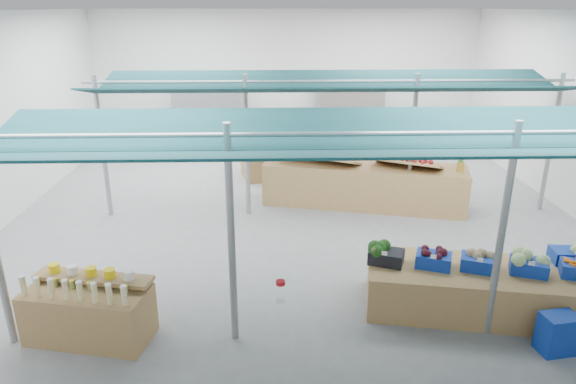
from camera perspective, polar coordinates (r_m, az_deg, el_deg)
name	(u,v)px	position (r m, az deg, el deg)	size (l,w,h in m)	color
floor	(295,221)	(10.87, 0.78, -3.25)	(13.00, 13.00, 0.00)	slate
hall	(293,85)	(11.53, 0.52, 11.81)	(13.00, 13.00, 13.00)	silver
pole_grid	(345,163)	(8.67, 6.32, 3.26)	(10.00, 4.60, 3.00)	gray
awnings	(347,105)	(8.45, 6.57, 9.56)	(9.50, 7.08, 0.30)	#09272A
back_shelving_left	(207,117)	(16.43, -8.99, 8.23)	(2.00, 0.50, 2.00)	#B23F33
back_shelving_right	(350,116)	(16.49, 6.89, 8.37)	(2.00, 0.50, 2.00)	#B23F33
bottle_shelf	(90,310)	(7.63, -21.13, -12.15)	(1.77, 1.31, 1.01)	olive
veg_counter	(489,291)	(8.24, 21.41, -10.19)	(3.52, 1.17, 0.69)	olive
fruit_counter	(364,185)	(11.71, 8.40, 0.78)	(4.46, 1.06, 0.96)	olive
far_counter	(330,156)	(14.04, 4.74, 4.00)	(4.79, 0.96, 0.86)	olive
crate_stack	(558,334)	(7.77, 27.79, -13.74)	(0.46, 0.32, 0.55)	#0E2F99
vendor_left	(308,154)	(12.48, 2.19, 4.20)	(0.65, 0.43, 1.78)	#164490
vendor_right	(381,154)	(12.73, 10.32, 4.20)	(0.87, 0.68, 1.78)	maroon
crate_broccoli	(386,253)	(7.78, 10.88, -6.70)	(0.59, 0.51, 0.35)	black
crate_beets	(434,258)	(7.86, 15.89, -7.07)	(0.59, 0.51, 0.29)	#0E2F99
crate_celeriac	(479,260)	(7.97, 20.47, -7.13)	(0.59, 0.51, 0.31)	#0E2F99
crate_cabbage	(529,263)	(8.14, 25.23, -7.14)	(0.59, 0.51, 0.35)	#0E2F99
sparrow	(376,251)	(7.63, 9.77, -6.45)	(0.12, 0.09, 0.11)	brown
pole_ribbon	(281,284)	(6.39, -0.84, -10.23)	(0.12, 0.12, 0.28)	#AB0B12
apple_heap_yellow	(317,156)	(11.51, 3.23, 4.00)	(2.01, 1.49, 0.27)	#997247
apple_heap_red	(407,161)	(11.40, 13.06, 3.35)	(1.65, 1.31, 0.27)	#997247
pineapple	(461,164)	(11.49, 18.63, 3.01)	(0.14, 0.14, 0.39)	#8C6019
crate_extra	(569,253)	(8.74, 28.78, -5.96)	(0.53, 0.43, 0.32)	#0E2F99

